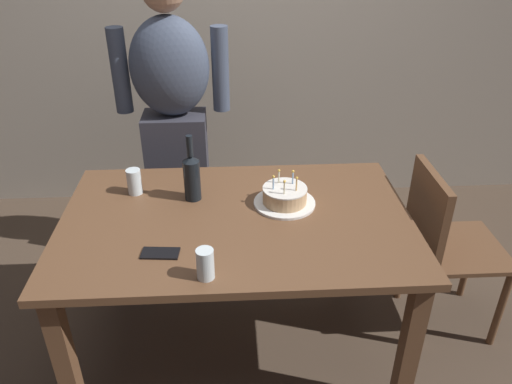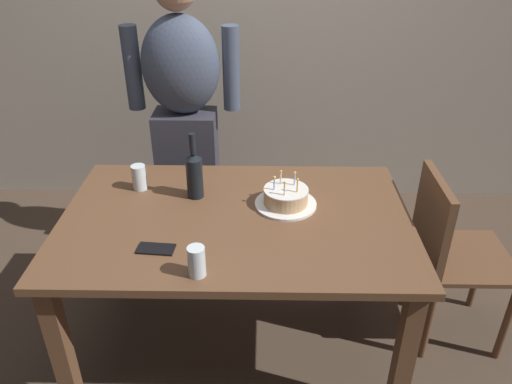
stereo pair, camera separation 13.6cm
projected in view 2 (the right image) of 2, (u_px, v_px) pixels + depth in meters
name	position (u px, v px, depth m)	size (l,w,h in m)	color
ground_plane	(239.00, 340.00, 2.50)	(10.00, 10.00, 0.00)	#47382B
back_wall	(247.00, 13.00, 3.19)	(5.20, 0.10, 2.60)	#9E9384
dining_table	(236.00, 235.00, 2.18)	(1.50, 0.96, 0.74)	brown
birthday_cake	(286.00, 198.00, 2.19)	(0.27, 0.27, 0.15)	white
water_glass_near	(197.00, 261.00, 1.77)	(0.06, 0.06, 0.12)	silver
water_glass_far	(139.00, 177.00, 2.31)	(0.07, 0.07, 0.12)	silver
wine_bottle	(194.00, 174.00, 2.22)	(0.08, 0.08, 0.31)	black
cell_phone	(156.00, 249.00, 1.92)	(0.14, 0.07, 0.01)	black
person_man_bearded	(185.00, 120.00, 2.73)	(0.61, 0.27, 1.66)	#33333D
dining_chair	(448.00, 247.00, 2.31)	(0.42, 0.42, 0.87)	brown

